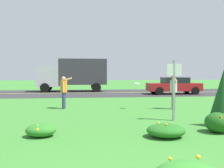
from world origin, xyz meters
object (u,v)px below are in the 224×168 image
(box_truck_silver, at_px, (74,73))
(sign_post_near_path, at_px, (174,84))
(person_thrower_orange_shirt, at_px, (64,89))
(car_red_center_left, at_px, (174,86))
(person_catcher_red_cap_gray_shirt, at_px, (173,89))
(frisbee_white, at_px, (137,83))

(box_truck_silver, bearing_deg, sign_post_near_path, -75.51)
(sign_post_near_path, relative_size, person_thrower_orange_shirt, 1.39)
(car_red_center_left, distance_m, box_truck_silver, 9.77)
(sign_post_near_path, distance_m, car_red_center_left, 12.87)
(person_catcher_red_cap_gray_shirt, bearing_deg, frisbee_white, 171.52)
(person_thrower_orange_shirt, bearing_deg, sign_post_near_path, -41.18)
(person_catcher_red_cap_gray_shirt, height_order, frisbee_white, person_catcher_red_cap_gray_shirt)
(frisbee_white, distance_m, car_red_center_left, 10.23)
(car_red_center_left, bearing_deg, person_catcher_red_cap_gray_shirt, -110.72)
(sign_post_near_path, distance_m, frisbee_white, 3.30)
(person_thrower_orange_shirt, xyz_separation_m, box_truck_silver, (0.08, 12.54, 0.84))
(frisbee_white, height_order, box_truck_silver, box_truck_silver)
(person_thrower_orange_shirt, distance_m, car_red_center_left, 12.09)
(person_catcher_red_cap_gray_shirt, distance_m, car_red_center_left, 9.69)
(sign_post_near_path, bearing_deg, frisbee_white, 101.70)
(person_thrower_orange_shirt, bearing_deg, person_catcher_red_cap_gray_shirt, -8.30)
(person_thrower_orange_shirt, relative_size, frisbee_white, 5.75)
(person_catcher_red_cap_gray_shirt, relative_size, box_truck_silver, 0.27)
(sign_post_near_path, bearing_deg, person_catcher_red_cap_gray_shirt, 69.76)
(person_catcher_red_cap_gray_shirt, bearing_deg, person_thrower_orange_shirt, 171.70)
(sign_post_near_path, xyz_separation_m, frisbee_white, (-0.67, 3.23, -0.10))
(car_red_center_left, bearing_deg, box_truck_silver, 154.01)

